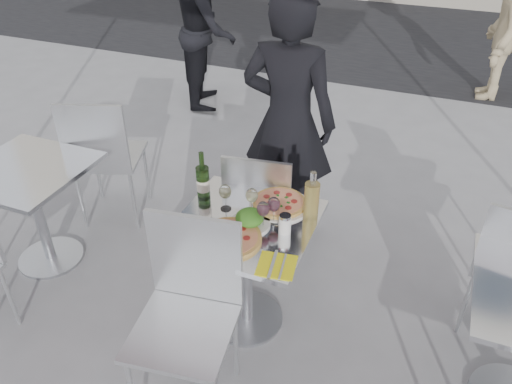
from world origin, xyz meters
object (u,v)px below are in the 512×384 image
at_px(pizza_far, 279,203).
at_px(main_table, 246,252).
at_px(pizza_near, 229,238).
at_px(wineglass_white_b, 252,196).
at_px(wineglass_red_a, 263,210).
at_px(chair_near, 189,301).
at_px(side_table_left, 33,196).
at_px(wineglass_white_a, 225,192).
at_px(woman_diner, 288,122).
at_px(pedestrian_a, 207,29).
at_px(carafe, 312,200).
at_px(side_chair_lfar, 103,152).
at_px(salad_plate, 250,219).
at_px(wine_bottle, 203,181).
at_px(chair_far, 260,203).
at_px(sugar_shaker, 285,224).
at_px(napkin_right, 277,265).
at_px(wineglass_red_b, 274,205).
at_px(napkin_left, 186,227).
at_px(pedestrian_b, 501,25).

bearing_deg(pizza_far, main_table, -118.92).
height_order(pizza_near, pizza_far, pizza_far).
xyz_separation_m(main_table, wineglass_white_b, (-0.00, 0.09, 0.32)).
height_order(wineglass_white_b, wineglass_red_a, same).
height_order(chair_near, pizza_near, chair_near).
relative_size(side_table_left, wineglass_white_a, 4.76).
height_order(chair_near, woman_diner, woman_diner).
height_order(pedestrian_a, carafe, pedestrian_a).
bearing_deg(side_chair_lfar, pizza_far, 147.69).
distance_m(side_table_left, salad_plate, 1.55).
distance_m(pedestrian_a, wineglass_white_b, 3.28).
relative_size(woman_diner, wineglass_white_a, 11.33).
bearing_deg(wineglass_red_a, wineglass_white_b, 137.61).
distance_m(pedestrian_a, salad_plate, 3.38).
bearing_deg(pedestrian_a, wineglass_red_a, -170.16).
height_order(wine_bottle, wineglass_white_b, wine_bottle).
relative_size(side_table_left, pedestrian_a, 0.45).
xyz_separation_m(chair_far, pizza_far, (0.21, -0.25, 0.22)).
height_order(chair_far, pizza_far, chair_far).
distance_m(wineglass_white_a, wineglass_white_b, 0.15).
relative_size(pizza_near, salad_plate, 1.53).
bearing_deg(sugar_shaker, carafe, 60.88).
bearing_deg(pedestrian_a, chair_near, -176.53).
relative_size(side_chair_lfar, pedestrian_a, 0.62).
bearing_deg(chair_far, woman_diner, -99.95).
relative_size(salad_plate, carafe, 0.76).
distance_m(woman_diner, wineglass_white_a, 0.88).
xyz_separation_m(pizza_far, wine_bottle, (-0.42, -0.09, 0.10)).
bearing_deg(napkin_right, main_table, 127.45).
relative_size(chair_near, wineglass_red_b, 6.47).
height_order(carafe, wineglass_red_a, carafe).
height_order(sugar_shaker, napkin_left, sugar_shaker).
height_order(carafe, wineglass_white_a, carafe).
height_order(chair_far, woman_diner, woman_diner).
bearing_deg(side_table_left, pizza_near, -6.35).
distance_m(sugar_shaker, wineglass_white_a, 0.38).
bearing_deg(napkin_left, side_table_left, 165.74).
height_order(pedestrian_a, wineglass_white_b, pedestrian_a).
xyz_separation_m(chair_near, napkin_right, (0.35, 0.24, 0.15)).
relative_size(salad_plate, wineglass_white_a, 1.40).
height_order(pedestrian_b, napkin_right, pedestrian_b).
bearing_deg(sugar_shaker, salad_plate, -177.87).
xyz_separation_m(pedestrian_b, wineglass_white_a, (-1.42, -4.19, 0.03)).
bearing_deg(main_table, wineglass_red_b, 22.75).
bearing_deg(pedestrian_b, chair_near, -18.36).
distance_m(chair_far, side_chair_lfar, 1.25).
distance_m(chair_near, woman_diner, 1.48).
bearing_deg(carafe, side_chair_lfar, 166.62).
distance_m(wineglass_white_b, napkin_right, 0.45).
xyz_separation_m(chair_near, wine_bottle, (-0.22, 0.62, 0.26)).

